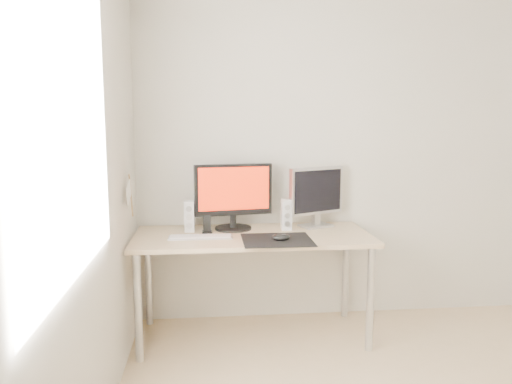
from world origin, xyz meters
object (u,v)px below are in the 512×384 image
mouse (281,237)px  desk (253,245)px  speaker_right (286,215)px  main_monitor (233,194)px  speaker_left (189,216)px  keyboard (201,237)px  second_monitor (316,194)px  phone_dock (207,228)px

mouse → desk: 0.29m
desk → speaker_right: speaker_right is taller
speaker_right → main_monitor: bearing=174.6°
speaker_left → keyboard: speaker_left is taller
mouse → speaker_right: speaker_right is taller
speaker_right → second_monitor: bearing=16.8°
second_monitor → keyboard: (-0.83, -0.27, -0.23)m
main_monitor → speaker_left: (-0.31, -0.03, -0.15)m
mouse → speaker_left: 0.69m
main_monitor → second_monitor: size_ratio=1.26×
mouse → phone_dock: bearing=149.1°
speaker_left → second_monitor: bearing=3.9°
second_monitor → speaker_left: second_monitor is taller
main_monitor → speaker_left: bearing=-174.8°
speaker_right → phone_dock: 0.57m
desk → speaker_left: (-0.43, 0.13, 0.19)m
speaker_left → main_monitor: bearing=5.2°
speaker_right → keyboard: speaker_right is taller
mouse → second_monitor: size_ratio=0.28×
speaker_right → phone_dock: (-0.56, -0.06, -0.07)m
mouse → desk: bearing=127.5°
main_monitor → phone_dock: (-0.19, -0.09, -0.22)m
main_monitor → speaker_left: 0.34m
speaker_left → mouse: bearing=-30.2°
mouse → second_monitor: 0.56m
speaker_left → keyboard: size_ratio=0.51×
phone_dock → speaker_left: bearing=152.6°
speaker_right → keyboard: 0.64m
second_monitor → keyboard: 0.91m
keyboard → phone_dock: (0.04, 0.14, 0.03)m
second_monitor → keyboard: second_monitor is taller
desk → speaker_left: 0.49m
speaker_left → speaker_right: size_ratio=1.00×
speaker_left → phone_dock: bearing=-27.4°
desk → speaker_right: (0.25, 0.13, 0.19)m
speaker_left → phone_dock: 0.15m
desk → second_monitor: 0.61m
mouse → desk: mouse is taller
main_monitor → speaker_left: size_ratio=2.56×
phone_dock → desk: bearing=-12.7°
second_monitor → phone_dock: bearing=-171.0°
second_monitor → phone_dock: second_monitor is taller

